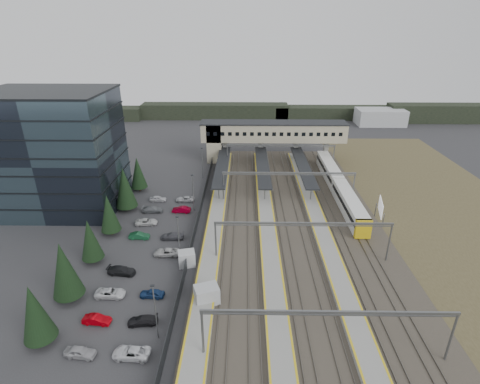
{
  "coord_description": "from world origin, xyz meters",
  "views": [
    {
      "loc": [
        2.71,
        -60.01,
        35.65
      ],
      "look_at": [
        1.66,
        10.7,
        4.0
      ],
      "focal_mm": 28.0,
      "sensor_mm": 36.0,
      "label": 1
    }
  ],
  "objects_px": {
    "relay_cabin_far": "(187,259)",
    "office_building": "(55,151)",
    "train": "(338,186)",
    "billboard": "(381,208)",
    "footbridge": "(263,134)",
    "relay_cabin_near": "(207,295)"
  },
  "relations": [
    {
      "from": "relay_cabin_far",
      "to": "billboard",
      "type": "bearing_deg",
      "value": 22.87
    },
    {
      "from": "office_building",
      "to": "train",
      "type": "relative_size",
      "value": 0.6
    },
    {
      "from": "billboard",
      "to": "relay_cabin_far",
      "type": "bearing_deg",
      "value": -157.13
    },
    {
      "from": "relay_cabin_near",
      "to": "footbridge",
      "type": "bearing_deg",
      "value": 80.41
    },
    {
      "from": "relay_cabin_near",
      "to": "relay_cabin_far",
      "type": "relative_size",
      "value": 1.27
    },
    {
      "from": "relay_cabin_near",
      "to": "train",
      "type": "distance_m",
      "value": 45.6
    },
    {
      "from": "train",
      "to": "billboard",
      "type": "xyz_separation_m",
      "value": [
        5.16,
        -12.9,
        1.01
      ]
    },
    {
      "from": "footbridge",
      "to": "billboard",
      "type": "relative_size",
      "value": 7.41
    },
    {
      "from": "relay_cabin_far",
      "to": "footbridge",
      "type": "xyz_separation_m",
      "value": [
        14.35,
        51.48,
        6.72
      ]
    },
    {
      "from": "relay_cabin_near",
      "to": "relay_cabin_far",
      "type": "distance_m",
      "value": 9.97
    },
    {
      "from": "relay_cabin_far",
      "to": "train",
      "type": "bearing_deg",
      "value": 42.42
    },
    {
      "from": "relay_cabin_near",
      "to": "relay_cabin_far",
      "type": "bearing_deg",
      "value": 114.4
    },
    {
      "from": "office_building",
      "to": "footbridge",
      "type": "relative_size",
      "value": 0.6
    },
    {
      "from": "relay_cabin_near",
      "to": "billboard",
      "type": "xyz_separation_m",
      "value": [
        31.68,
        24.18,
        1.72
      ]
    },
    {
      "from": "footbridge",
      "to": "train",
      "type": "xyz_separation_m",
      "value": [
        16.3,
        -23.48,
        -5.85
      ]
    },
    {
      "from": "office_building",
      "to": "billboard",
      "type": "relative_size",
      "value": 4.45
    },
    {
      "from": "office_building",
      "to": "relay_cabin_near",
      "type": "bearing_deg",
      "value": -42.4
    },
    {
      "from": "train",
      "to": "relay_cabin_far",
      "type": "bearing_deg",
      "value": -137.58
    },
    {
      "from": "relay_cabin_far",
      "to": "office_building",
      "type": "bearing_deg",
      "value": 143.8
    },
    {
      "from": "relay_cabin_far",
      "to": "billboard",
      "type": "height_order",
      "value": "billboard"
    },
    {
      "from": "footbridge",
      "to": "office_building",
      "type": "bearing_deg",
      "value": -145.53
    },
    {
      "from": "relay_cabin_far",
      "to": "train",
      "type": "xyz_separation_m",
      "value": [
        30.64,
        28.0,
        0.87
      ]
    }
  ]
}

